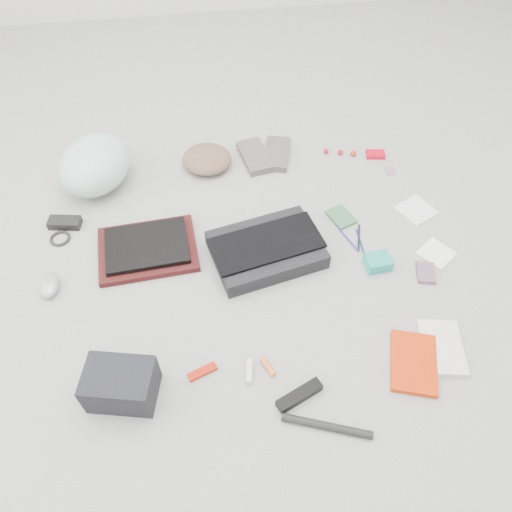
{
  "coord_description": "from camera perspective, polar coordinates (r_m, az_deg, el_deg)",
  "views": [
    {
      "loc": [
        -0.16,
        -1.12,
        1.46
      ],
      "look_at": [
        0.0,
        0.0,
        0.05
      ],
      "focal_mm": 35.0,
      "sensor_mm": 36.0,
      "label": 1
    }
  ],
  "objects": [
    {
      "name": "ground_plane",
      "position": [
        1.85,
        0.0,
        -0.97
      ],
      "size": [
        4.0,
        4.0,
        0.0
      ],
      "primitive_type": "plane",
      "color": "gray"
    },
    {
      "name": "messenger_bag",
      "position": [
        1.85,
        1.18,
        0.73
      ],
      "size": [
        0.44,
        0.36,
        0.07
      ],
      "primitive_type": "cube",
      "rotation": [
        0.0,
        0.0,
        0.22
      ],
      "color": "black",
      "rests_on": "ground_plane"
    },
    {
      "name": "bag_flap",
      "position": [
        1.82,
        1.2,
        1.49
      ],
      "size": [
        0.43,
        0.27,
        0.01
      ],
      "primitive_type": "cube",
      "rotation": [
        0.0,
        0.0,
        0.22
      ],
      "color": "black",
      "rests_on": "messenger_bag"
    },
    {
      "name": "laptop_sleeve",
      "position": [
        1.92,
        -12.26,
        0.73
      ],
      "size": [
        0.38,
        0.3,
        0.03
      ],
      "primitive_type": "cube",
      "rotation": [
        0.0,
        0.0,
        0.07
      ],
      "color": "#3D1111",
      "rests_on": "ground_plane"
    },
    {
      "name": "laptop",
      "position": [
        1.9,
        -12.37,
        1.17
      ],
      "size": [
        0.32,
        0.24,
        0.02
      ],
      "primitive_type": "cube",
      "rotation": [
        0.0,
        0.0,
        0.07
      ],
      "color": "black",
      "rests_on": "laptop_sleeve"
    },
    {
      "name": "bike_helmet",
      "position": [
        2.18,
        -17.91,
        9.9
      ],
      "size": [
        0.39,
        0.42,
        0.2
      ],
      "primitive_type": "ellipsoid",
      "rotation": [
        0.0,
        0.0,
        -0.42
      ],
      "color": "white",
      "rests_on": "ground_plane"
    },
    {
      "name": "beanie",
      "position": [
        2.21,
        -5.63,
        10.97
      ],
      "size": [
        0.27,
        0.26,
        0.08
      ],
      "primitive_type": "ellipsoid",
      "rotation": [
        0.0,
        0.0,
        -0.3
      ],
      "color": "brown",
      "rests_on": "ground_plane"
    },
    {
      "name": "mitten_left",
      "position": [
        2.25,
        -0.15,
        11.3
      ],
      "size": [
        0.14,
        0.23,
        0.03
      ],
      "primitive_type": "cube",
      "rotation": [
        0.0,
        0.0,
        0.18
      ],
      "color": "#5F574F",
      "rests_on": "ground_plane"
    },
    {
      "name": "mitten_right",
      "position": [
        2.27,
        2.37,
        11.59
      ],
      "size": [
        0.16,
        0.23,
        0.03
      ],
      "primitive_type": "cube",
      "rotation": [
        0.0,
        0.0,
        -0.27
      ],
      "color": "#5F534C",
      "rests_on": "ground_plane"
    },
    {
      "name": "power_brick",
      "position": [
        2.1,
        -21.02,
        3.57
      ],
      "size": [
        0.13,
        0.08,
        0.03
      ],
      "primitive_type": "cube",
      "rotation": [
        0.0,
        0.0,
        -0.18
      ],
      "color": "black",
      "rests_on": "ground_plane"
    },
    {
      "name": "cable_coil",
      "position": [
        2.07,
        -21.5,
        1.88
      ],
      "size": [
        0.1,
        0.1,
        0.01
      ],
      "primitive_type": "torus",
      "rotation": [
        0.0,
        0.0,
        0.3
      ],
      "color": "black",
      "rests_on": "ground_plane"
    },
    {
      "name": "mouse",
      "position": [
        1.91,
        -22.53,
        -3.11
      ],
      "size": [
        0.07,
        0.11,
        0.04
      ],
      "primitive_type": "ellipsoid",
      "rotation": [
        0.0,
        0.0,
        -0.0
      ],
      "color": "#9C9B9E",
      "rests_on": "ground_plane"
    },
    {
      "name": "camera_bag",
      "position": [
        1.58,
        -15.18,
        -13.99
      ],
      "size": [
        0.23,
        0.18,
        0.13
      ],
      "primitive_type": "cube",
      "rotation": [
        0.0,
        0.0,
        -0.23
      ],
      "color": "black",
      "rests_on": "ground_plane"
    },
    {
      "name": "multitool",
      "position": [
        1.62,
        -6.15,
        -13.02
      ],
      "size": [
        0.1,
        0.06,
        0.01
      ],
      "primitive_type": "cube",
      "rotation": [
        0.0,
        0.0,
        0.36
      ],
      "color": "#A81201",
      "rests_on": "ground_plane"
    },
    {
      "name": "toiletry_tube_white",
      "position": [
        1.61,
        -0.77,
        -13.03
      ],
      "size": [
        0.03,
        0.08,
        0.02
      ],
      "primitive_type": "cylinder",
      "rotation": [
        1.57,
        0.0,
        -0.17
      ],
      "color": "silver",
      "rests_on": "ground_plane"
    },
    {
      "name": "toiletry_tube_orange",
      "position": [
        1.62,
        1.35,
        -12.52
      ],
      "size": [
        0.05,
        0.07,
        0.02
      ],
      "primitive_type": "cylinder",
      "rotation": [
        1.57,
        0.0,
        0.42
      ],
      "color": "orange",
      "rests_on": "ground_plane"
    },
    {
      "name": "u_lock",
      "position": [
        1.58,
        4.98,
        -15.58
      ],
      "size": [
        0.15,
        0.09,
        0.03
      ],
      "primitive_type": "cube",
      "rotation": [
        0.0,
        0.0,
        0.41
      ],
      "color": "black",
      "rests_on": "ground_plane"
    },
    {
      "name": "bike_pump",
      "position": [
        1.55,
        8.09,
        -18.69
      ],
      "size": [
        0.26,
        0.12,
        0.02
      ],
      "primitive_type": "cylinder",
      "rotation": [
        0.0,
        1.57,
        -0.35
      ],
      "color": "black",
      "rests_on": "ground_plane"
    },
    {
      "name": "book_red",
      "position": [
        1.7,
        17.56,
        -11.56
      ],
      "size": [
        0.2,
        0.25,
        0.02
      ],
      "primitive_type": "cube",
      "rotation": [
        0.0,
        0.0,
        -0.32
      ],
      "color": "red",
      "rests_on": "ground_plane"
    },
    {
      "name": "book_white",
      "position": [
        1.76,
        20.44,
        -9.76
      ],
      "size": [
        0.17,
        0.22,
        0.02
      ],
      "primitive_type": "cube",
      "rotation": [
        0.0,
        0.0,
        -0.18
      ],
      "color": "silver",
      "rests_on": "ground_plane"
    },
    {
      "name": "notepad",
      "position": [
        2.03,
        9.67,
        4.42
      ],
      "size": [
        0.12,
        0.13,
        0.01
      ],
      "primitive_type": "cube",
      "rotation": [
        0.0,
        0.0,
        0.37
      ],
      "color": "#36693F",
      "rests_on": "ground_plane"
    },
    {
      "name": "pen_blue",
      "position": [
        1.95,
        10.5,
        1.89
      ],
      "size": [
        0.05,
        0.13,
        0.01
      ],
      "primitive_type": "cylinder",
      "rotation": [
        1.57,
        0.0,
        0.34
      ],
      "color": "#2E2BA5",
      "rests_on": "ground_plane"
    },
    {
      "name": "pen_black",
      "position": [
        1.97,
        11.67,
        2.07
      ],
      "size": [
        0.05,
        0.13,
        0.01
      ],
      "primitive_type": "cylinder",
      "rotation": [
        1.57,
        0.0,
        -0.29
      ],
      "color": "black",
      "rests_on": "ground_plane"
    },
    {
      "name": "pen_navy",
      "position": [
        1.96,
        11.81,
        1.7
      ],
      "size": [
        0.01,
        0.12,
        0.01
      ],
      "primitive_type": "cylinder",
      "rotation": [
        1.57,
        0.0,
        -0.03
      ],
      "color": "navy",
      "rests_on": "ground_plane"
    },
    {
      "name": "accordion_wallet",
      "position": [
        1.88,
        13.77,
        -0.67
      ],
      "size": [
        0.1,
        0.08,
        0.05
      ],
      "primitive_type": "cube",
      "rotation": [
        0.0,
        0.0,
        0.07
      ],
      "color": "teal",
      "rests_on": "ground_plane"
    },
    {
      "name": "card_deck",
      "position": [
        1.92,
        18.82,
        -1.84
      ],
      "size": [
        0.08,
        0.1,
        0.02
      ],
      "primitive_type": "cube",
      "rotation": [
        0.0,
        0.0,
        -0.25
      ],
      "color": "#7F556D",
      "rests_on": "ground_plane"
    },
    {
      "name": "napkin_top",
      "position": [
        2.13,
        17.86,
        5.0
      ],
      "size": [
        0.17,
        0.17,
        0.01
      ],
      "primitive_type": "cube",
      "rotation": [
        0.0,
        0.0,
        0.46
      ],
      "color": "silver",
      "rests_on": "ground_plane"
    },
    {
      "name": "napkin_bottom",
      "position": [
        2.0,
        19.9,
        0.29
      ],
      "size": [
        0.16,
        0.16,
        0.01
      ],
      "primitive_type": "cube",
      "rotation": [
        0.0,
        0.0,
        0.63
      ],
      "color": "white",
      "rests_on": "ground_plane"
    },
    {
      "name": "lollipop_a",
      "position": [
        2.31,
        8.02,
        11.8
      ],
      "size": [
        0.03,
        0.03,
        0.02
      ],
      "primitive_type": "sphere",
      "rotation": [
        0.0,
        0.0,
        -0.18
      ],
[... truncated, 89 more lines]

